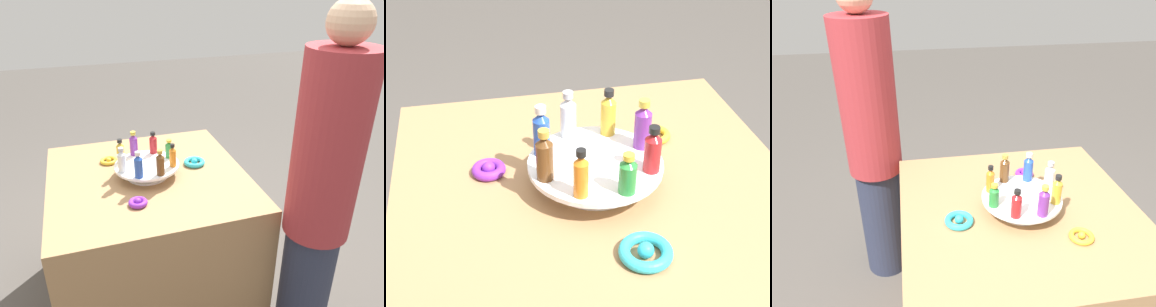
{
  "view_description": "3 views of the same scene",
  "coord_description": "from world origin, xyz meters",
  "views": [
    {
      "loc": [
        0.28,
        1.61,
        1.63
      ],
      "look_at": [
        -0.18,
        0.16,
        0.9
      ],
      "focal_mm": 35.0,
      "sensor_mm": 36.0,
      "label": 1
    },
    {
      "loc": [
        -0.99,
        0.25,
        1.5
      ],
      "look_at": [
        -0.06,
        0.05,
        0.86
      ],
      "focal_mm": 50.0,
      "sensor_mm": 36.0,
      "label": 2
    },
    {
      "loc": [
        -0.42,
        -1.16,
        1.64
      ],
      "look_at": [
        -0.2,
        0.18,
        0.9
      ],
      "focal_mm": 35.0,
      "sensor_mm": 36.0,
      "label": 3
    }
  ],
  "objects": [
    {
      "name": "bottle_blue",
      "position": [
        0.06,
        0.12,
        0.85
      ],
      "size": [
        0.04,
        0.04,
        0.13
      ],
      "color": "#234CAD",
      "rests_on": "display_stand"
    },
    {
      "name": "bottle_green",
      "position": [
        -0.12,
        -0.04,
        0.84
      ],
      "size": [
        0.04,
        0.04,
        0.1
      ],
      "color": "#288438",
      "rests_on": "display_stand"
    },
    {
      "name": "bottle_brown",
      "position": [
        -0.04,
        0.12,
        0.85
      ],
      "size": [
        0.04,
        0.04,
        0.12
      ],
      "color": "brown",
      "rests_on": "display_stand"
    },
    {
      "name": "bottle_orange",
      "position": [
        -0.12,
        0.06,
        0.84
      ],
      "size": [
        0.03,
        0.03,
        0.12
      ],
      "color": "orange",
      "rests_on": "display_stand"
    },
    {
      "name": "bottle_red",
      "position": [
        -0.06,
        -0.12,
        0.84
      ],
      "size": [
        0.04,
        0.04,
        0.11
      ],
      "color": "#B21E23",
      "rests_on": "display_stand"
    },
    {
      "name": "bottle_purple",
      "position": [
        0.04,
        -0.12,
        0.85
      ],
      "size": [
        0.04,
        0.04,
        0.13
      ],
      "color": "#702D93",
      "rests_on": "display_stand"
    },
    {
      "name": "party_table",
      "position": [
        0.0,
        0.0,
        0.36
      ],
      "size": [
        0.96,
        0.96,
        0.73
      ],
      "color": "#9E754C",
      "rests_on": "ground_plane"
    },
    {
      "name": "bottle_clear",
      "position": [
        0.12,
        0.04,
        0.85
      ],
      "size": [
        0.04,
        0.04,
        0.12
      ],
      "color": "silver",
      "rests_on": "display_stand"
    },
    {
      "name": "display_stand",
      "position": [
        0.0,
        0.0,
        0.77
      ],
      "size": [
        0.32,
        0.32,
        0.06
      ],
      "color": "white",
      "rests_on": "party_table"
    },
    {
      "name": "ribbon_bow_teal",
      "position": [
        -0.26,
        -0.04,
        0.74
      ],
      "size": [
        0.11,
        0.11,
        0.03
      ],
      "color": "#2DB7CC",
      "rests_on": "party_table"
    },
    {
      "name": "ribbon_bow_gold",
      "position": [
        0.17,
        -0.2,
        0.74
      ],
      "size": [
        0.09,
        0.09,
        0.03
      ],
      "color": "gold",
      "rests_on": "party_table"
    },
    {
      "name": "bottle_gold",
      "position": [
        0.12,
        -0.06,
        0.85
      ],
      "size": [
        0.04,
        0.04,
        0.12
      ],
      "color": "gold",
      "rests_on": "display_stand"
    },
    {
      "name": "ribbon_bow_purple",
      "position": [
        0.09,
        0.24,
        0.74
      ],
      "size": [
        0.08,
        0.08,
        0.03
      ],
      "color": "purple",
      "rests_on": "party_table"
    }
  ]
}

